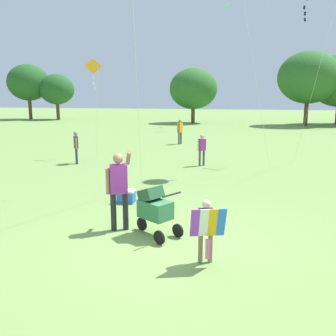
# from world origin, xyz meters

# --- Properties ---
(ground_plane) EXTENTS (120.00, 120.00, 0.00)m
(ground_plane) POSITION_xyz_m (0.00, 0.00, 0.00)
(ground_plane) COLOR #75994C
(treeline_distant) EXTENTS (43.38, 7.10, 6.44)m
(treeline_distant) POSITION_xyz_m (3.32, 29.71, 3.85)
(treeline_distant) COLOR brown
(treeline_distant) RESTS_ON ground
(child_with_butterfly_kite) EXTENTS (0.61, 0.45, 1.12)m
(child_with_butterfly_kite) POSITION_xyz_m (0.80, -0.62, 0.67)
(child_with_butterfly_kite) COLOR #7F705B
(child_with_butterfly_kite) RESTS_ON ground
(person_adult_flyer) EXTENTS (0.54, 0.62, 1.72)m
(person_adult_flyer) POSITION_xyz_m (-1.14, 0.60, 0.99)
(person_adult_flyer) COLOR #232328
(person_adult_flyer) RESTS_ON ground
(stroller) EXTENTS (1.07, 0.88, 1.03)m
(stroller) POSITION_xyz_m (-0.34, 0.44, 0.61)
(stroller) COLOR black
(stroller) RESTS_ON ground
(kite_green_novelty) EXTENTS (1.16, 1.57, 4.35)m
(kite_green_novelty) POSITION_xyz_m (-5.06, 9.08, 3.81)
(kite_green_novelty) COLOR #F4A319
(kite_green_novelty) RESTS_ON ground
(kite_blue_high) EXTENTS (1.23, 2.43, 7.02)m
(kite_blue_high) POSITION_xyz_m (3.66, 9.59, 6.32)
(kite_blue_high) COLOR purple
(kite_blue_high) RESTS_ON ground
(person_red_shirt) EXTENTS (0.29, 0.42, 1.40)m
(person_red_shirt) POSITION_xyz_m (-2.02, 13.99, 0.82)
(person_red_shirt) COLOR #4C4C51
(person_red_shirt) RESTS_ON ground
(person_sitting_far) EXTENTS (0.29, 0.39, 1.33)m
(person_sitting_far) POSITION_xyz_m (-5.25, 7.39, 0.78)
(person_sitting_far) COLOR #33384C
(person_sitting_far) RESTS_ON ground
(person_couple_left) EXTENTS (0.32, 0.31, 1.26)m
(person_couple_left) POSITION_xyz_m (-0.15, 7.93, 0.74)
(person_couple_left) COLOR #4C4C51
(person_couple_left) RESTS_ON ground
(cooler_box) EXTENTS (0.45, 0.33, 0.35)m
(cooler_box) POSITION_xyz_m (-1.60, 2.53, 0.18)
(cooler_box) COLOR #2D5BB7
(cooler_box) RESTS_ON ground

